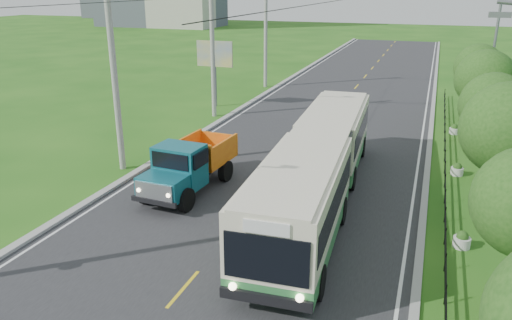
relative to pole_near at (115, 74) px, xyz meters
The scene contains 22 objects.
ground 13.24m from the pole_near, 47.45° to the right, with size 240.00×240.00×0.00m, color #225A15.
road 14.67m from the pole_near, 53.09° to the left, with size 14.00×120.00×0.02m, color #28282B.
curb_left 12.14m from the pole_near, 84.48° to the left, with size 0.40×120.00×0.15m, color #9E9E99.
curb_right 19.60m from the pole_near, 35.52° to the left, with size 0.30×120.00×0.10m, color #9E9E99.
edge_line_left 12.22m from the pole_near, 81.66° to the left, with size 0.12×120.00×0.00m, color silver.
edge_line_right 19.21m from the pole_near, 36.41° to the left, with size 0.12×120.00×0.00m, color silver.
centre_dash 13.23m from the pole_near, 47.45° to the right, with size 0.12×2.20×0.00m, color yellow.
railing_right 17.68m from the pole_near, 17.09° to the left, with size 0.04×40.00×0.60m, color black.
pole_near is the anchor object (origin of this frame).
pole_mid 12.00m from the pole_near, 90.00° to the left, with size 3.51×0.32×10.00m.
pole_far 24.00m from the pole_near, 90.00° to the left, with size 3.51×0.32×10.00m.
tree_third 18.17m from the pole_near, ahead, with size 3.60×3.62×6.00m.
tree_fourth 18.89m from the pole_near, 15.84° to the left, with size 3.24×3.31×5.40m.
tree_fifth 21.31m from the pole_near, 31.59° to the left, with size 3.48×3.52×5.80m.
tree_back 24.98m from the pole_near, 43.41° to the left, with size 3.30×3.36×5.50m.
streetlight_far 26.80m from the pole_near, 45.14° to the left, with size 3.02×0.20×9.07m.
planter_near 17.79m from the pole_near, 10.09° to the right, with size 0.64×0.64×0.67m.
planter_mid 18.23m from the pole_near, 16.52° to the left, with size 0.64×0.64×0.67m.
planter_far 21.83m from the pole_near, 37.63° to the left, with size 0.64×0.64×0.67m.
billboard_left 15.10m from the pole_near, 94.72° to the left, with size 3.00×0.20×5.20m.
bus 11.33m from the pole_near, ahead, with size 3.69×17.42×3.34m.
dump_truck 6.20m from the pole_near, 17.71° to the right, with size 2.67×6.10×2.51m.
Camera 1 is at (6.90, -12.28, 9.38)m, focal length 35.00 mm.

